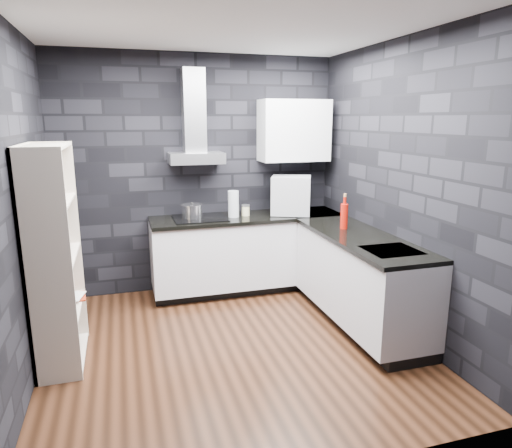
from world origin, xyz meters
name	(u,v)px	position (x,y,z in m)	size (l,w,h in m)	color
ground	(233,346)	(0.00, 0.00, 0.00)	(3.20, 3.20, 0.00)	#3A1F12
ceiling	(229,23)	(0.00, 0.00, 2.70)	(3.20, 3.20, 0.00)	white
wall_back	(198,175)	(0.00, 1.62, 1.35)	(3.20, 0.05, 2.70)	black
wall_front	(307,250)	(0.00, -1.62, 1.35)	(3.20, 0.05, 2.70)	black
wall_left	(15,208)	(-1.62, 0.00, 1.35)	(0.05, 3.20, 2.70)	black
wall_right	(401,189)	(1.62, 0.00, 1.35)	(0.05, 3.20, 2.70)	black
toekick_back	(247,284)	(0.50, 1.34, 0.05)	(2.18, 0.50, 0.10)	black
toekick_right	(361,318)	(1.34, 0.10, 0.05)	(0.50, 1.78, 0.10)	black
counter_back_cab	(248,251)	(0.50, 1.30, 0.48)	(2.20, 0.60, 0.76)	silver
counter_right_cab	(360,278)	(1.30, 0.10, 0.48)	(0.60, 1.80, 0.76)	silver
counter_back_top	(248,217)	(0.50, 1.29, 0.88)	(2.20, 0.62, 0.04)	black
counter_right_top	(361,238)	(1.29, 0.10, 0.88)	(0.62, 1.80, 0.04)	black
counter_corner_top	(312,213)	(1.30, 1.30, 0.88)	(0.62, 0.62, 0.04)	black
hood_body	(196,158)	(-0.05, 1.43, 1.56)	(0.60, 0.34, 0.12)	#B7B8BC
hood_chimney	(194,111)	(-0.05, 1.50, 2.07)	(0.24, 0.20, 0.90)	#B7B8BC
upper_cabinet	(294,131)	(1.10, 1.43, 1.85)	(0.80, 0.35, 0.70)	silver
cooktop	(200,218)	(-0.05, 1.30, 0.91)	(0.58, 0.50, 0.01)	black
sink_rim	(392,251)	(1.30, -0.40, 0.89)	(0.44, 0.40, 0.01)	#B7B8BC
pot	(192,212)	(-0.13, 1.33, 0.98)	(0.22, 0.22, 0.13)	silver
glass_vase	(233,204)	(0.33, 1.28, 1.05)	(0.12, 0.12, 0.30)	silver
storage_jar	(246,211)	(0.48, 1.31, 0.95)	(0.09, 0.09, 0.11)	beige
utensil_crock	(276,208)	(0.86, 1.35, 0.96)	(0.10, 0.10, 0.13)	silver
appliance_garage	(291,195)	(1.00, 1.23, 1.12)	(0.44, 0.34, 0.44)	#9C9FA4
red_bottle	(344,216)	(1.27, 0.41, 1.03)	(0.07, 0.07, 0.25)	#A11208
bookshelf	(55,257)	(-1.42, 0.20, 0.90)	(0.34, 0.80, 1.80)	beige
fruit_bowl	(52,257)	(-1.42, 0.08, 0.94)	(0.20, 0.20, 0.05)	silver
book_red	(62,287)	(-1.41, 0.39, 0.57)	(0.18, 0.02, 0.24)	#98260F
book_second	(62,286)	(-1.41, 0.36, 0.59)	(0.17, 0.02, 0.23)	#B2B2B2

